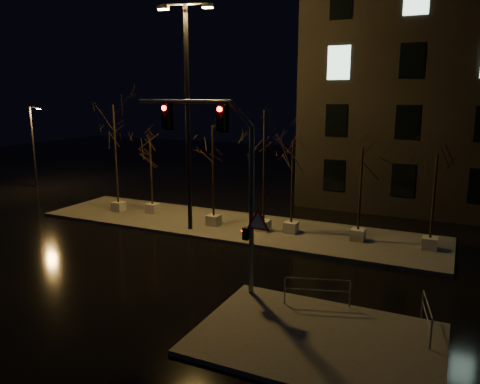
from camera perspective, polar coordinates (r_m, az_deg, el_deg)
The scene contains 15 objects.
ground at distance 20.35m, azimuth -8.66°, elevation -8.58°, with size 90.00×90.00×0.00m, color black.
median at distance 25.25m, azimuth -1.05°, elevation -4.16°, with size 22.00×5.00×0.15m, color #4B4943.
sidewalk_corner at distance 14.48m, azimuth 9.36°, elevation -17.25°, with size 7.00×5.00×0.15m, color #4B4943.
tree_0 at distance 28.29m, azimuth -15.09°, elevation 7.41°, with size 1.80×1.80×6.44m.
tree_1 at distance 27.52m, azimuth -10.86°, elevation 4.32°, with size 1.80×1.80×4.44m.
tree_2 at distance 24.36m, azimuth -3.33°, elevation 5.34°, with size 1.80×1.80×5.45m.
tree_3 at distance 23.29m, azimuth 3.00°, elevation 6.58°, with size 1.80×1.80×6.28m.
tree_4 at distance 23.19m, azimuth 6.45°, elevation 3.77°, with size 1.80×1.80×4.82m.
tree_5 at distance 22.56m, azimuth 14.59°, elevation 2.82°, with size 1.80×1.80×4.62m.
tree_6 at distance 22.27m, azimuth 22.74°, elevation 1.80°, with size 1.80×1.80×4.44m.
traffic_signal_mast at distance 16.27m, azimuth -2.00°, elevation 3.02°, with size 5.51×0.43×6.73m.
streetlight_main at distance 23.64m, azimuth -6.43°, elevation 10.65°, with size 2.77×0.91×11.13m.
streetlight_far at distance 38.71m, azimuth -23.84°, elevation 5.45°, with size 1.20×0.21×6.10m.
guard_rail_a at distance 16.05m, azimuth 9.39°, elevation -11.45°, with size 2.09×0.70×0.95m.
guard_rail_b at distance 15.24m, azimuth 21.81°, elevation -13.59°, with size 0.42×1.93×0.93m.
Camera 1 is at (10.80, -15.71, 7.13)m, focal length 35.00 mm.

